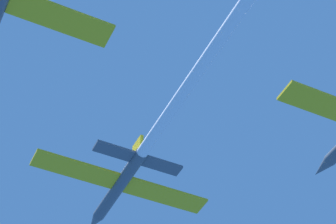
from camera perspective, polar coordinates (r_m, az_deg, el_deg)
jet_lead at (r=49.32m, az=0.86°, el=1.00°), size 14.79×41.41×2.45m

